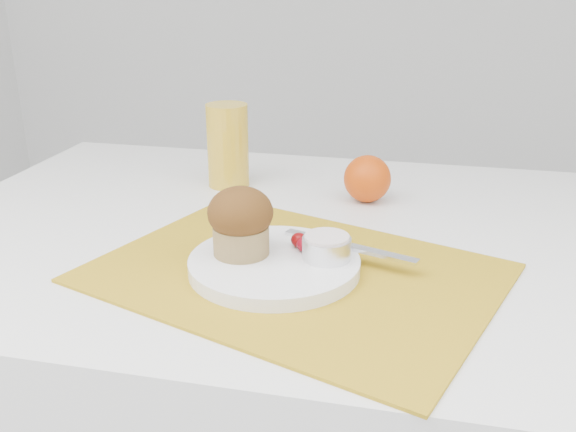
% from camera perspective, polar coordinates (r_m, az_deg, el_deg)
% --- Properties ---
extents(table, '(1.20, 0.80, 0.75)m').
position_cam_1_polar(table, '(1.17, 1.49, -18.52)').
color(table, white).
rests_on(table, ground).
extents(placemat, '(0.59, 0.51, 0.00)m').
position_cam_1_polar(placemat, '(0.83, 0.58, -5.08)').
color(placemat, '#BB9019').
rests_on(placemat, table).
extents(plate, '(0.27, 0.27, 0.02)m').
position_cam_1_polar(plate, '(0.83, -1.23, -4.32)').
color(plate, white).
rests_on(plate, placemat).
extents(ramekin, '(0.08, 0.08, 0.03)m').
position_cam_1_polar(ramekin, '(0.82, 3.45, -2.86)').
color(ramekin, silver).
rests_on(ramekin, plate).
extents(cream, '(0.06, 0.06, 0.01)m').
position_cam_1_polar(cream, '(0.82, 3.48, -1.96)').
color(cream, silver).
rests_on(cream, ramekin).
extents(raspberry_near, '(0.02, 0.02, 0.02)m').
position_cam_1_polar(raspberry_near, '(0.86, 0.96, -2.13)').
color(raspberry_near, '#500203').
rests_on(raspberry_near, plate).
extents(raspberry_far, '(0.02, 0.02, 0.02)m').
position_cam_1_polar(raspberry_far, '(0.84, 1.45, -2.55)').
color(raspberry_far, '#5D020C').
rests_on(raspberry_far, plate).
extents(butter_knife, '(0.19, 0.08, 0.00)m').
position_cam_1_polar(butter_knife, '(0.86, 5.47, -2.70)').
color(butter_knife, silver).
rests_on(butter_knife, plate).
extents(orange, '(0.08, 0.08, 0.08)m').
position_cam_1_polar(orange, '(1.09, 7.06, 3.31)').
color(orange, '#D64807').
rests_on(orange, table).
extents(juice_glass, '(0.08, 0.08, 0.15)m').
position_cam_1_polar(juice_glass, '(1.16, -5.37, 6.26)').
color(juice_glass, gold).
rests_on(juice_glass, table).
extents(muffin, '(0.08, 0.08, 0.09)m').
position_cam_1_polar(muffin, '(0.83, -4.24, -0.42)').
color(muffin, '#9F814C').
rests_on(muffin, plate).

